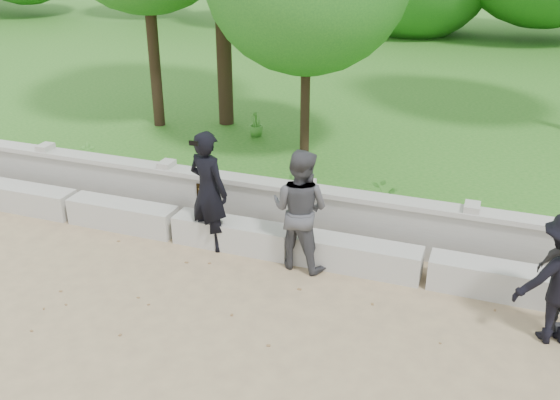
# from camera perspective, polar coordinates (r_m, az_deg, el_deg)

# --- Properties ---
(ground) EXTENTS (80.00, 80.00, 0.00)m
(ground) POSITION_cam_1_polar(r_m,az_deg,el_deg) (8.98, -15.28, -8.61)
(ground) COLOR tan
(ground) RESTS_ON ground
(lawn) EXTENTS (40.00, 22.00, 0.25)m
(lawn) POSITION_cam_1_polar(r_m,az_deg,el_deg) (21.06, 6.79, 11.64)
(lawn) COLOR #236319
(lawn) RESTS_ON ground
(concrete_bench) EXTENTS (11.90, 0.45, 0.45)m
(concrete_bench) POSITION_cam_1_polar(r_m,az_deg,el_deg) (10.24, -9.51, -2.22)
(concrete_bench) COLOR #BBB9B0
(concrete_bench) RESTS_ON ground
(parapet_wall) EXTENTS (12.50, 0.35, 0.90)m
(parapet_wall) POSITION_cam_1_polar(r_m,az_deg,el_deg) (10.69, -7.80, 0.51)
(parapet_wall) COLOR #B0ADA6
(parapet_wall) RESTS_ON ground
(man_main) EXTENTS (0.81, 0.74, 1.92)m
(man_main) POSITION_cam_1_polar(r_m,az_deg,el_deg) (9.56, -6.56, 0.82)
(man_main) COLOR black
(man_main) RESTS_ON ground
(visitor_left) EXTENTS (0.99, 0.82, 1.83)m
(visitor_left) POSITION_cam_1_polar(r_m,az_deg,el_deg) (9.00, 1.84, -0.89)
(visitor_left) COLOR #44454A
(visitor_left) RESTS_ON ground
(shrub_a) EXTENTS (0.34, 0.33, 0.54)m
(shrub_a) POSITION_cam_1_polar(r_m,az_deg,el_deg) (12.69, -17.08, 3.82)
(shrub_a) COLOR #458D30
(shrub_a) RESTS_ON lawn
(shrub_b) EXTENTS (0.37, 0.38, 0.53)m
(shrub_b) POSITION_cam_1_polar(r_m,az_deg,el_deg) (10.70, 1.20, 1.07)
(shrub_b) COLOR #458D30
(shrub_b) RESTS_ON lawn
(shrub_c) EXTENTS (0.67, 0.65, 0.56)m
(shrub_c) POSITION_cam_1_polar(r_m,az_deg,el_deg) (10.34, 9.72, -0.09)
(shrub_c) COLOR #458D30
(shrub_c) RESTS_ON lawn
(shrub_d) EXTENTS (0.38, 0.41, 0.60)m
(shrub_d) POSITION_cam_1_polar(r_m,az_deg,el_deg) (14.07, -2.23, 7.04)
(shrub_d) COLOR #458D30
(shrub_d) RESTS_ON lawn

